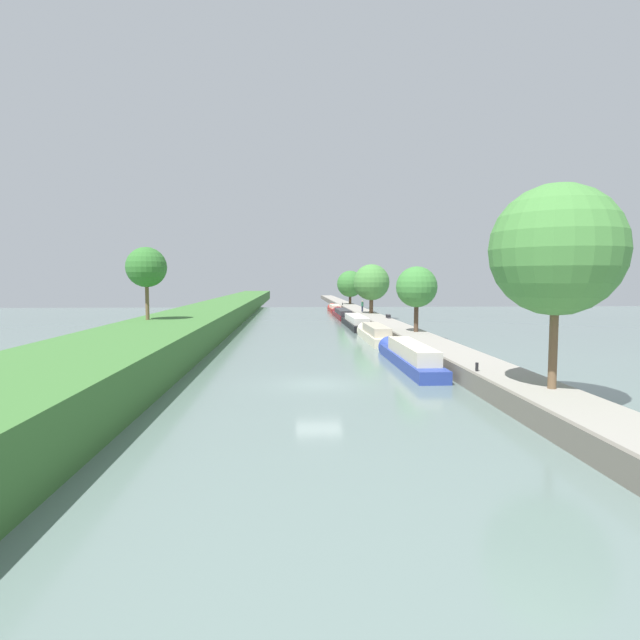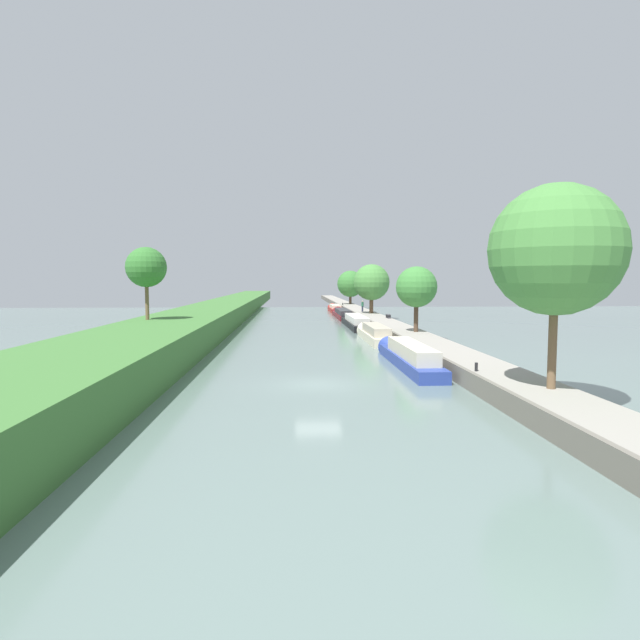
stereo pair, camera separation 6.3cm
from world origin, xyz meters
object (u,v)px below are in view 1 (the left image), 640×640
object	(u,v)px
mooring_bollard_near	(477,367)
mooring_bollard_far	(343,304)
park_bench	(388,315)
narrowboat_cream	(374,334)
narrowboat_black	(355,322)
narrowboat_red	(334,309)
narrowboat_maroon	(342,314)
narrowboat_blue	(408,356)
person_walking	(362,306)

from	to	relation	value
mooring_bollard_near	mooring_bollard_far	distance (m)	70.43
park_bench	narrowboat_cream	bearing A→B (deg)	-105.38
narrowboat_black	mooring_bollard_near	distance (m)	36.42
narrowboat_cream	narrowboat_red	size ratio (longest dim) A/B	1.08
narrowboat_maroon	mooring_bollard_far	xyz separation A→B (m)	(1.98, 18.92, 0.62)
narrowboat_blue	narrowboat_cream	xyz separation A→B (m)	(0.03, 14.26, -0.03)
mooring_bollard_near	mooring_bollard_far	xyz separation A→B (m)	(0.00, 70.43, 0.00)
narrowboat_blue	person_walking	distance (m)	42.94
mooring_bollard_far	narrowboat_red	bearing A→B (deg)	-113.21
narrowboat_blue	narrowboat_black	size ratio (longest dim) A/B	0.85
narrowboat_red	person_walking	bearing A→B (deg)	-79.61
narrowboat_maroon	narrowboat_red	world-z (taller)	narrowboat_maroon
narrowboat_cream	person_walking	bearing A→B (deg)	84.35
mooring_bollard_near	person_walking	bearing A→B (deg)	88.91
person_walking	park_bench	distance (m)	13.18
narrowboat_blue	person_walking	size ratio (longest dim) A/B	8.06
narrowboat_black	park_bench	xyz separation A→B (m)	(4.27, 0.89, 0.70)
person_walking	mooring_bollard_far	distance (m)	20.11
mooring_bollard_near	narrowboat_maroon	bearing A→B (deg)	92.20
narrowboat_red	park_bench	size ratio (longest dim) A/B	7.28
narrowboat_black	person_walking	bearing A→B (deg)	78.51
narrowboat_cream	narrowboat_black	xyz separation A→B (m)	(-0.01, 14.59, -0.04)
narrowboat_cream	mooring_bollard_near	distance (m)	21.87
narrowboat_maroon	narrowboat_black	bearing A→B (deg)	-89.63
narrowboat_blue	narrowboat_cream	size ratio (longest dim) A/B	1.13
narrowboat_cream	narrowboat_maroon	world-z (taller)	narrowboat_cream
person_walking	narrowboat_maroon	bearing A→B (deg)	158.42
narrowboat_maroon	narrowboat_red	distance (m)	14.47
narrowboat_blue	narrowboat_black	distance (m)	28.85
narrowboat_black	narrowboat_maroon	world-z (taller)	narrowboat_black
mooring_bollard_near	narrowboat_cream	bearing A→B (deg)	94.90
narrowboat_red	narrowboat_maroon	bearing A→B (deg)	-90.29
narrowboat_cream	park_bench	world-z (taller)	narrowboat_cream
narrowboat_maroon	mooring_bollard_far	distance (m)	19.03
mooring_bollard_near	narrowboat_blue	bearing A→B (deg)	104.13
narrowboat_maroon	mooring_bollard_far	world-z (taller)	mooring_bollard_far
narrowboat_maroon	person_walking	xyz separation A→B (m)	(2.94, -1.16, 1.27)
narrowboat_cream	person_walking	size ratio (longest dim) A/B	7.11
narrowboat_cream	narrowboat_blue	bearing A→B (deg)	-90.11
park_bench	mooring_bollard_near	bearing A→B (deg)	-93.67
person_walking	mooring_bollard_near	size ratio (longest dim) A/B	3.69
person_walking	narrowboat_cream	bearing A→B (deg)	-95.65
narrowboat_black	narrowboat_maroon	xyz separation A→B (m)	(-0.10, 15.14, -0.05)
narrowboat_red	park_bench	world-z (taller)	park_bench
park_bench	narrowboat_blue	bearing A→B (deg)	-98.20
narrowboat_red	narrowboat_cream	bearing A→B (deg)	-89.95
narrowboat_blue	narrowboat_red	size ratio (longest dim) A/B	1.23
narrowboat_blue	narrowboat_maroon	xyz separation A→B (m)	(-0.08, 43.99, -0.12)
narrowboat_cream	park_bench	bearing A→B (deg)	74.62
narrowboat_maroon	person_walking	bearing A→B (deg)	-21.58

